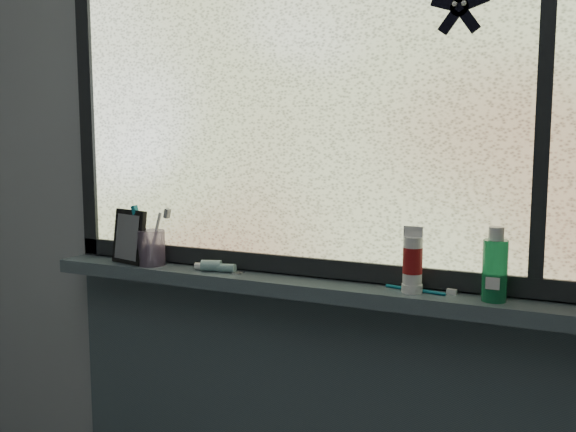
{
  "coord_description": "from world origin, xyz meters",
  "views": [
    {
      "loc": [
        0.71,
        -0.34,
        1.42
      ],
      "look_at": [
        0.05,
        1.05,
        1.22
      ],
      "focal_mm": 40.0,
      "sensor_mm": 36.0,
      "label": 1
    }
  ],
  "objects_px": {
    "toothbrush_cup": "(152,248)",
    "cream_tube": "(413,257)",
    "mouthwash_bottle": "(495,264)",
    "vanity_mirror": "(129,237)"
  },
  "relations": [
    {
      "from": "cream_tube",
      "to": "mouthwash_bottle",
      "type": "bearing_deg",
      "value": 0.17
    },
    {
      "from": "toothbrush_cup",
      "to": "mouthwash_bottle",
      "type": "bearing_deg",
      "value": 0.17
    },
    {
      "from": "vanity_mirror",
      "to": "cream_tube",
      "type": "xyz_separation_m",
      "value": [
        0.89,
        0.01,
        0.01
      ]
    },
    {
      "from": "toothbrush_cup",
      "to": "cream_tube",
      "type": "bearing_deg",
      "value": 0.17
    },
    {
      "from": "cream_tube",
      "to": "toothbrush_cup",
      "type": "bearing_deg",
      "value": -179.83
    },
    {
      "from": "vanity_mirror",
      "to": "toothbrush_cup",
      "type": "distance_m",
      "value": 0.09
    },
    {
      "from": "vanity_mirror",
      "to": "cream_tube",
      "type": "bearing_deg",
      "value": 13.98
    },
    {
      "from": "toothbrush_cup",
      "to": "mouthwash_bottle",
      "type": "xyz_separation_m",
      "value": [
        1.0,
        0.0,
        0.04
      ]
    },
    {
      "from": "vanity_mirror",
      "to": "cream_tube",
      "type": "distance_m",
      "value": 0.89
    },
    {
      "from": "toothbrush_cup",
      "to": "mouthwash_bottle",
      "type": "height_order",
      "value": "mouthwash_bottle"
    }
  ]
}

